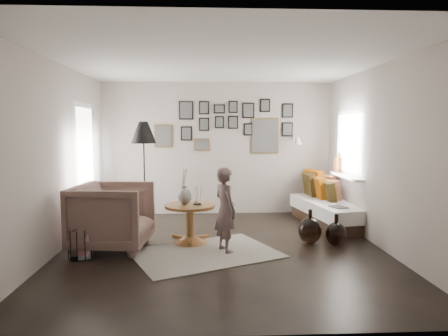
{
  "coord_description": "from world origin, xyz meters",
  "views": [
    {
      "loc": [
        -0.24,
        -5.5,
        1.69
      ],
      "look_at": [
        0.05,
        0.5,
        1.1
      ],
      "focal_mm": 32.0,
      "sensor_mm": 36.0,
      "label": 1
    }
  ],
  "objects_px": {
    "armchair": "(113,216)",
    "demijohn_large": "(310,231)",
    "vase": "(185,193)",
    "floor_lamp": "(144,136)",
    "pedestal_table": "(190,225)",
    "daybed": "(329,207)",
    "magazine_basket": "(81,243)",
    "demijohn_small": "(336,234)",
    "child": "(225,210)"
  },
  "relations": [
    {
      "from": "floor_lamp",
      "to": "demijohn_small",
      "type": "distance_m",
      "value": 3.44
    },
    {
      "from": "magazine_basket",
      "to": "demijohn_large",
      "type": "relative_size",
      "value": 0.78
    },
    {
      "from": "pedestal_table",
      "to": "child",
      "type": "height_order",
      "value": "child"
    },
    {
      "from": "floor_lamp",
      "to": "magazine_basket",
      "type": "height_order",
      "value": "floor_lamp"
    },
    {
      "from": "daybed",
      "to": "demijohn_large",
      "type": "relative_size",
      "value": 3.86
    },
    {
      "from": "floor_lamp",
      "to": "demijohn_large",
      "type": "distance_m",
      "value": 3.1
    },
    {
      "from": "pedestal_table",
      "to": "vase",
      "type": "height_order",
      "value": "vase"
    },
    {
      "from": "vase",
      "to": "demijohn_large",
      "type": "height_order",
      "value": "vase"
    },
    {
      "from": "armchair",
      "to": "child",
      "type": "xyz_separation_m",
      "value": [
        1.57,
        -0.2,
        0.12
      ]
    },
    {
      "from": "floor_lamp",
      "to": "magazine_basket",
      "type": "distance_m",
      "value": 2.16
    },
    {
      "from": "daybed",
      "to": "magazine_basket",
      "type": "distance_m",
      "value": 4.22
    },
    {
      "from": "demijohn_large",
      "to": "child",
      "type": "bearing_deg",
      "value": -166.02
    },
    {
      "from": "daybed",
      "to": "child",
      "type": "bearing_deg",
      "value": -150.49
    },
    {
      "from": "child",
      "to": "demijohn_small",
      "type": "bearing_deg",
      "value": -108.77
    },
    {
      "from": "daybed",
      "to": "magazine_basket",
      "type": "xyz_separation_m",
      "value": [
        -3.85,
        -1.72,
        -0.1
      ]
    },
    {
      "from": "demijohn_small",
      "to": "child",
      "type": "relative_size",
      "value": 0.4
    },
    {
      "from": "pedestal_table",
      "to": "floor_lamp",
      "type": "xyz_separation_m",
      "value": [
        -0.8,
        0.95,
        1.29
      ]
    },
    {
      "from": "vase",
      "to": "daybed",
      "type": "relative_size",
      "value": 0.27
    },
    {
      "from": "vase",
      "to": "child",
      "type": "distance_m",
      "value": 0.75
    },
    {
      "from": "magazine_basket",
      "to": "floor_lamp",
      "type": "bearing_deg",
      "value": 68.57
    },
    {
      "from": "floor_lamp",
      "to": "demijohn_small",
      "type": "xyz_separation_m",
      "value": [
        2.92,
        -1.19,
        -1.39
      ]
    },
    {
      "from": "daybed",
      "to": "armchair",
      "type": "xyz_separation_m",
      "value": [
        -3.52,
        -1.35,
        0.18
      ]
    },
    {
      "from": "vase",
      "to": "floor_lamp",
      "type": "distance_m",
      "value": 1.43
    },
    {
      "from": "floor_lamp",
      "to": "child",
      "type": "xyz_separation_m",
      "value": [
        1.3,
        -1.38,
        -0.98
      ]
    },
    {
      "from": "demijohn_small",
      "to": "demijohn_large",
      "type": "bearing_deg",
      "value": 161.08
    },
    {
      "from": "demijohn_small",
      "to": "armchair",
      "type": "bearing_deg",
      "value": 179.84
    },
    {
      "from": "floor_lamp",
      "to": "child",
      "type": "relative_size",
      "value": 1.55
    },
    {
      "from": "demijohn_large",
      "to": "child",
      "type": "xyz_separation_m",
      "value": [
        -1.27,
        -0.32,
        0.39
      ]
    },
    {
      "from": "pedestal_table",
      "to": "magazine_basket",
      "type": "xyz_separation_m",
      "value": [
        -1.41,
        -0.6,
        -0.07
      ]
    },
    {
      "from": "vase",
      "to": "child",
      "type": "bearing_deg",
      "value": -38.07
    },
    {
      "from": "magazine_basket",
      "to": "demijohn_small",
      "type": "distance_m",
      "value": 3.55
    },
    {
      "from": "demijohn_large",
      "to": "daybed",
      "type": "bearing_deg",
      "value": 61.39
    },
    {
      "from": "armchair",
      "to": "demijohn_large",
      "type": "relative_size",
      "value": 2.01
    },
    {
      "from": "demijohn_large",
      "to": "pedestal_table",
      "type": "bearing_deg",
      "value": 176.21
    },
    {
      "from": "vase",
      "to": "demijohn_small",
      "type": "bearing_deg",
      "value": -6.68
    },
    {
      "from": "demijohn_large",
      "to": "child",
      "type": "distance_m",
      "value": 1.36
    },
    {
      "from": "armchair",
      "to": "magazine_basket",
      "type": "xyz_separation_m",
      "value": [
        -0.34,
        -0.38,
        -0.27
      ]
    },
    {
      "from": "armchair",
      "to": "demijohn_large",
      "type": "bearing_deg",
      "value": -82.72
    },
    {
      "from": "magazine_basket",
      "to": "demijohn_large",
      "type": "xyz_separation_m",
      "value": [
        3.18,
        0.49,
        0.0
      ]
    },
    {
      "from": "daybed",
      "to": "magazine_basket",
      "type": "relative_size",
      "value": 4.95
    },
    {
      "from": "demijohn_small",
      "to": "magazine_basket",
      "type": "bearing_deg",
      "value": -174.06
    },
    {
      "from": "demijohn_large",
      "to": "demijohn_small",
      "type": "xyz_separation_m",
      "value": [
        0.35,
        -0.12,
        -0.02
      ]
    },
    {
      "from": "magazine_basket",
      "to": "demijohn_small",
      "type": "xyz_separation_m",
      "value": [
        3.53,
        0.37,
        -0.02
      ]
    },
    {
      "from": "armchair",
      "to": "floor_lamp",
      "type": "xyz_separation_m",
      "value": [
        0.27,
        1.18,
        1.1
      ]
    },
    {
      "from": "pedestal_table",
      "to": "armchair",
      "type": "relative_size",
      "value": 0.72
    },
    {
      "from": "vase",
      "to": "child",
      "type": "relative_size",
      "value": 0.45
    },
    {
      "from": "floor_lamp",
      "to": "child",
      "type": "distance_m",
      "value": 2.13
    },
    {
      "from": "daybed",
      "to": "floor_lamp",
      "type": "distance_m",
      "value": 3.49
    },
    {
      "from": "vase",
      "to": "daybed",
      "type": "height_order",
      "value": "vase"
    },
    {
      "from": "vase",
      "to": "daybed",
      "type": "xyz_separation_m",
      "value": [
        2.52,
        1.1,
        -0.45
      ]
    }
  ]
}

